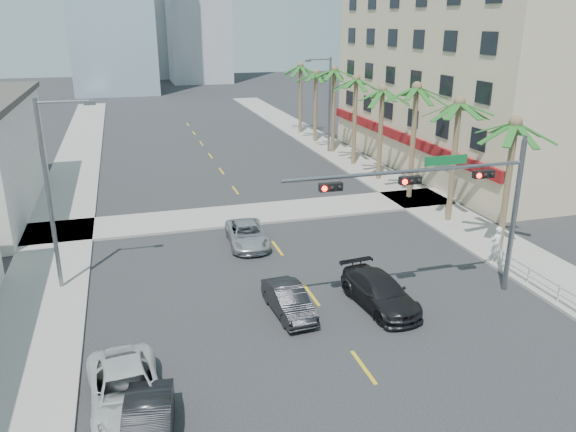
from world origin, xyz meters
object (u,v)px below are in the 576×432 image
at_px(car_lane_left, 289,300).
at_px(pedestrian, 496,245).
at_px(car_parked_mid, 148,428).
at_px(traffic_signal_mast, 455,193).
at_px(car_lane_center, 247,234).
at_px(car_lane_right, 380,292).
at_px(car_parked_far, 126,391).

height_order(car_lane_left, pedestrian, pedestrian).
bearing_deg(car_lane_left, car_parked_mid, -137.58).
bearing_deg(car_parked_mid, traffic_signal_mast, 30.15).
xyz_separation_m(car_lane_center, pedestrian, (11.80, -6.39, 0.51)).
bearing_deg(car_lane_left, car_lane_center, 85.95).
distance_m(traffic_signal_mast, car_parked_mid, 15.46).
distance_m(car_lane_right, pedestrian, 8.10).
bearing_deg(pedestrian, car_lane_center, -39.04).
distance_m(traffic_signal_mast, pedestrian, 6.54).
height_order(car_parked_mid, car_lane_right, car_lane_right).
bearing_deg(car_parked_far, car_lane_left, 29.37).
bearing_deg(car_lane_right, car_lane_left, 167.65).
relative_size(car_lane_left, car_lane_center, 0.85).
height_order(traffic_signal_mast, car_lane_right, traffic_signal_mast).
bearing_deg(car_lane_center, car_lane_right, -61.74).
relative_size(traffic_signal_mast, car_lane_right, 2.30).
xyz_separation_m(car_lane_left, car_lane_right, (4.09, -0.49, 0.07)).
relative_size(car_lane_left, pedestrian, 1.93).
height_order(traffic_signal_mast, car_parked_far, traffic_signal_mast).
relative_size(car_lane_center, car_lane_right, 0.94).
distance_m(traffic_signal_mast, car_lane_right, 5.41).
height_order(car_lane_left, car_lane_center, car_lane_left).
height_order(car_parked_far, car_lane_center, car_parked_far).
xyz_separation_m(car_parked_mid, car_lane_left, (6.30, 6.63, -0.04)).
xyz_separation_m(car_lane_left, pedestrian, (11.80, 1.94, 0.51)).
xyz_separation_m(traffic_signal_mast, car_lane_center, (-7.28, 9.03, -4.43)).
xyz_separation_m(car_parked_far, pedestrian, (18.69, 6.56, 0.45)).
bearing_deg(pedestrian, car_parked_mid, 14.74).
bearing_deg(car_parked_far, car_lane_right, 16.15).
bearing_deg(car_lane_left, pedestrian, 5.28).
bearing_deg(car_parked_far, car_lane_center, 57.51).
distance_m(car_parked_mid, car_parked_far, 2.10).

